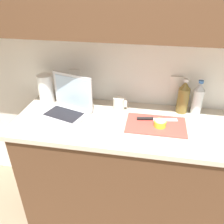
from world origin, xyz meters
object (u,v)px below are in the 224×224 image
Objects in this scene: bottle_oil_tall at (183,97)px; measuring_cup at (119,104)px; paper_towel_roll at (46,89)px; laptop at (68,105)px; lemon_half_cut at (160,123)px; cutting_board at (156,125)px; knife at (150,119)px; bottle_green_soda at (198,99)px.

measuring_cup is (-0.45, -0.04, -0.07)m from bottle_oil_tall.
laptop is at bearing -32.14° from paper_towel_roll.
laptop is at bearing 174.04° from lemon_half_cut.
laptop is 1.69× the size of paper_towel_roll.
bottle_oil_tall reaches higher than cutting_board.
laptop is 0.59m from knife.
cutting_board is 1.42× the size of knife.
bottle_oil_tall reaches higher than knife.
bottle_oil_tall is 0.46m from measuring_cup.
bottle_oil_tall is (0.18, 0.22, 0.11)m from cutting_board.
laptop reaches higher than paper_towel_roll.
cutting_board is at bearing -12.66° from paper_towel_roll.
laptop is 0.63m from cutting_board.
lemon_half_cut is at bearing -137.04° from bottle_green_soda.
lemon_half_cut is at bearing 11.10° from laptop.
bottle_green_soda is (0.32, 0.17, 0.10)m from knife.
knife is (-0.04, 0.05, 0.01)m from cutting_board.
cutting_board is at bearing -128.97° from bottle_oil_tall.
cutting_board is 0.04m from lemon_half_cut.
laptop reaches higher than knife.
lemon_half_cut is 0.35m from bottle_green_soda.
bottle_oil_tall is (0.15, 0.23, 0.09)m from lemon_half_cut.
bottle_oil_tall is at bearing 180.00° from bottle_green_soda.
cutting_board is 0.33m from measuring_cup.
measuring_cup is (-0.30, 0.19, 0.02)m from lemon_half_cut.
measuring_cup is (0.35, 0.12, -0.02)m from laptop.
bottle_green_soda is (0.90, 0.17, 0.05)m from laptop.
knife is 0.37m from bottle_green_soda.
paper_towel_roll is (-1.02, -0.03, -0.00)m from bottle_oil_tall.
bottle_green_soda reaches higher than cutting_board.
measuring_cup is at bearing -175.42° from bottle_green_soda.
measuring_cup is at bearing -1.47° from paper_towel_roll.
lemon_half_cut is 0.32× the size of bottle_green_soda.
lemon_half_cut is 0.36× the size of paper_towel_roll.
measuring_cup is at bearing 142.89° from knife.
laptop is 1.36× the size of knife.
laptop reaches higher than bottle_oil_tall.
knife is at bearing -27.58° from measuring_cup.
knife is 0.09m from lemon_half_cut.
bottle_green_soda reaches higher than paper_towel_roll.
bottle_green_soda is at bearing 38.39° from cutting_board.
lemon_half_cut is (0.65, -0.07, -0.04)m from laptop.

